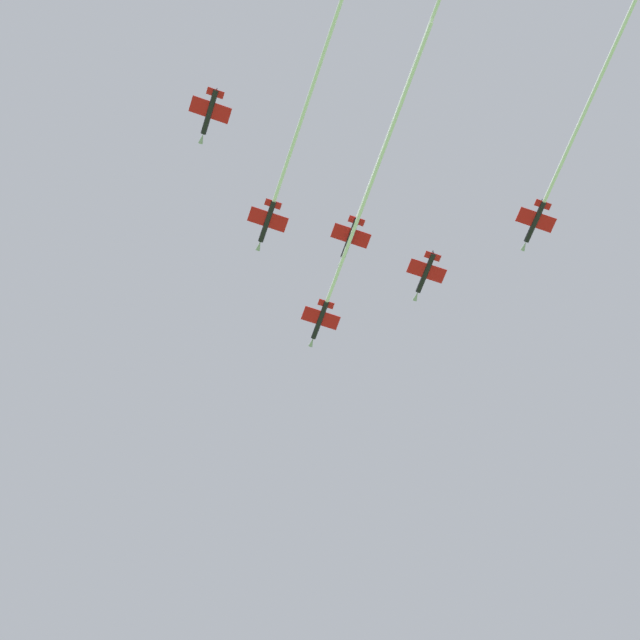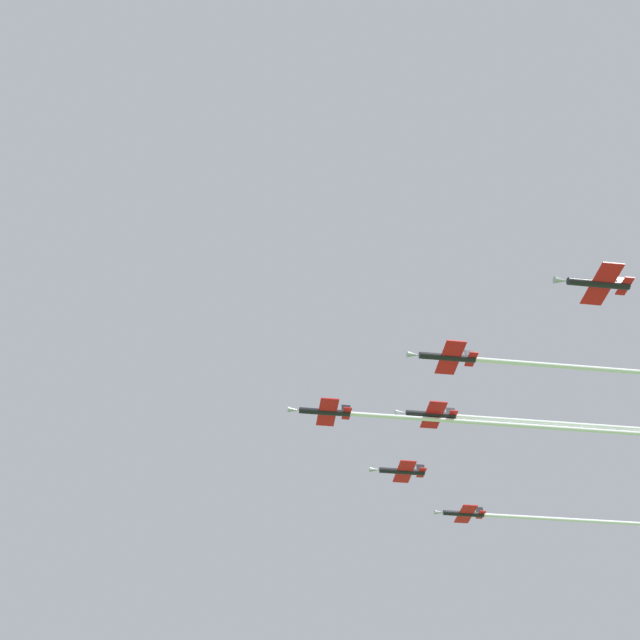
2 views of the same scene
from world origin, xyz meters
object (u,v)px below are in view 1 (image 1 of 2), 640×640
jet_starboard_inner (425,274)px  jet_starboard_outer (209,113)px  jet_port_inner (296,137)px  jet_lead (356,225)px  jet_center_rear (568,150)px  jet_port_outer (377,165)px

jet_starboard_inner → jet_starboard_outer: 59.41m
jet_port_inner → jet_starboard_inner: size_ratio=5.10×
jet_lead → jet_port_inner: 23.63m
jet_lead → jet_starboard_inner: jet_lead is taller
jet_port_inner → jet_starboard_outer: bearing=176.1°
jet_port_inner → jet_center_rear: bearing=-15.9°
jet_port_inner → jet_center_rear: jet_center_rear is taller
jet_lead → jet_starboard_outer: (-5.94, -39.33, -0.18)m
jet_port_inner → jet_port_outer: size_ratio=1.08×
jet_starboard_outer → jet_port_outer: bearing=-1.3°
jet_port_inner → jet_starboard_outer: 18.84m
jet_starboard_inner → jet_port_outer: jet_port_outer is taller
jet_starboard_outer → jet_port_inner: bearing=-3.9°
jet_port_outer → jet_starboard_outer: 37.61m
jet_starboard_inner → jet_center_rear: (40.74, -0.18, 1.18)m
jet_lead → jet_starboard_inner: size_ratio=5.85×
jet_port_inner → jet_port_outer: jet_port_outer is taller
jet_port_outer → jet_center_rear: (32.11, 25.58, -0.13)m
jet_starboard_outer → jet_center_rear: (50.32, 58.46, 1.13)m
jet_starboard_inner → jet_center_rear: 40.75m
jet_lead → jet_port_outer: bearing=-90.0°
jet_port_inner → jet_port_outer: bearing=1.4°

